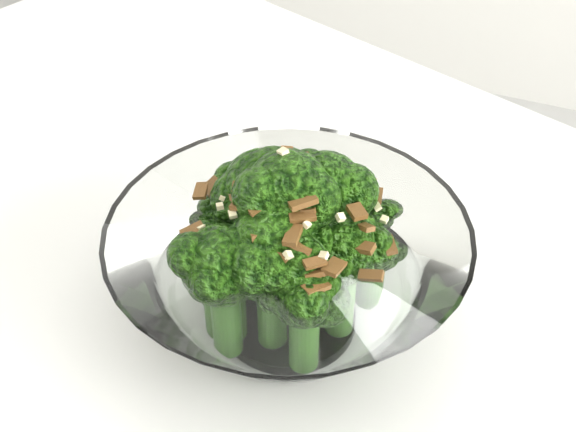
% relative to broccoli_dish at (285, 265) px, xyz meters
% --- Properties ---
extents(broccoli_dish, '(0.21, 0.21, 0.13)m').
position_rel_broccoli_dish_xyz_m(broccoli_dish, '(0.00, 0.00, 0.00)').
color(broccoli_dish, white).
rests_on(broccoli_dish, table).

